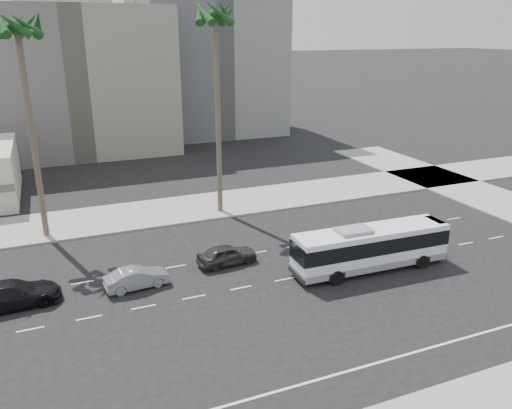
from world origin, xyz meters
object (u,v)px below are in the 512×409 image
car_b (137,278)px  palm_near (216,21)px  palm_mid (17,32)px  city_bus (371,247)px  car_a (227,255)px  car_c (11,294)px

car_b → palm_near: palm_near is taller
palm_near → car_b: bearing=-129.4°
palm_mid → city_bus: bearing=-35.8°
city_bus → car_b: size_ratio=2.73×
car_a → car_c: 13.30m
car_b → palm_near: bearing=-45.0°
car_b → car_a: bearing=-86.2°
palm_mid → car_a: bearing=-41.4°
city_bus → palm_mid: bearing=145.9°
car_a → palm_near: size_ratio=0.23×
car_c → palm_near: palm_near is taller
car_b → palm_mid: palm_mid is taller
car_c → palm_mid: bearing=-14.6°
car_c → city_bus: bearing=-103.5°
palm_mid → car_c: bearing=-101.0°
car_a → palm_mid: size_ratio=0.25×
car_c → car_b: bearing=-97.4°
palm_mid → palm_near: bearing=0.9°
city_bus → palm_near: (-5.56, 14.48, 14.20)m
palm_near → city_bus: bearing=-69.0°
car_a → car_b: car_a is taller
car_c → palm_near: size_ratio=0.31×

